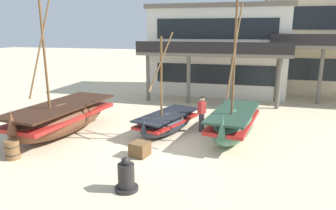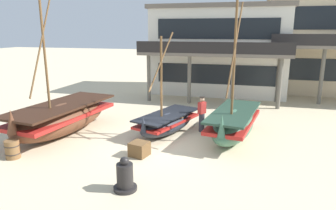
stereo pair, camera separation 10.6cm
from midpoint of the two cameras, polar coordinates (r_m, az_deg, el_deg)
The scene contains 10 objects.
ground_plane at distance 13.00m, azimuth -0.95°, elevation -7.03°, with size 120.00×120.00×0.00m, color beige.
fishing_boat_near_left at distance 13.57m, azimuth 12.40°, elevation -3.32°, with size 2.26×4.70×5.98m.
fishing_boat_centre_large at distance 14.70m, azimuth -19.06°, elevation -2.22°, with size 2.80×5.79×7.00m.
fishing_boat_far_right at distance 14.02m, azimuth 0.03°, elevation -3.23°, with size 2.49×3.90×4.56m.
fisherman_by_hull at distance 14.21m, azimuth 6.56°, elevation -1.75°, with size 0.37×0.42×1.68m.
capstan_winch at distance 9.32m, azimuth -7.74°, elevation -13.19°, with size 0.71×0.71×1.05m.
wooden_barrel at distance 12.73m, azimuth -26.90°, elevation -7.39°, with size 0.56×0.56×0.70m.
cargo_crate at distance 11.66m, azimuth -5.12°, elevation -8.21°, with size 0.64×0.64×0.53m, color brown.
harbor_building_main at distance 23.75m, azimuth 9.76°, elevation 10.21°, with size 9.97×7.84×6.39m.
harbor_building_annex at distance 27.18m, azimuth 27.83°, elevation 10.25°, with size 9.35×9.58×7.31m.
Camera 2 is at (3.50, -11.63, 4.64)m, focal length 32.55 mm.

